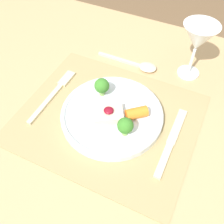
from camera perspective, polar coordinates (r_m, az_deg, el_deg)
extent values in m
plane|color=brown|center=(1.35, -0.48, -21.77)|extent=(8.00, 8.00, 0.00)
cube|color=tan|center=(0.67, -0.91, -2.22)|extent=(1.41, 0.94, 0.03)
cylinder|color=tan|center=(1.44, -16.65, 9.01)|extent=(0.06, 0.06, 0.73)
cube|color=#9E895B|center=(0.65, -0.92, -1.36)|extent=(0.43, 0.36, 0.00)
cylinder|color=silver|center=(0.65, 0.00, -0.67)|extent=(0.25, 0.25, 0.02)
torus|color=silver|center=(0.64, 0.00, -0.22)|extent=(0.25, 0.25, 0.01)
cube|color=beige|center=(0.63, -0.73, -0.49)|extent=(0.09, 0.08, 0.02)
ellipsoid|color=maroon|center=(0.62, -0.75, 0.36)|extent=(0.02, 0.02, 0.01)
cylinder|color=#84B256|center=(0.68, -2.18, 4.41)|extent=(0.01, 0.01, 0.02)
sphere|color=#387A28|center=(0.66, -2.24, 5.75)|extent=(0.04, 0.04, 0.04)
cylinder|color=#84B256|center=(0.60, 2.84, -4.22)|extent=(0.01, 0.01, 0.02)
sphere|color=#387A28|center=(0.58, 2.92, -2.98)|extent=(0.04, 0.04, 0.04)
cylinder|color=orange|center=(0.63, 5.38, -0.20)|extent=(0.06, 0.05, 0.03)
cube|color=beige|center=(0.70, -14.21, 1.90)|extent=(0.01, 0.15, 0.01)
cube|color=beige|center=(0.75, -9.85, 7.19)|extent=(0.02, 0.06, 0.01)
cube|color=beige|center=(0.59, 11.15, -10.32)|extent=(0.02, 0.09, 0.01)
cube|color=beige|center=(0.65, 13.96, -3.11)|extent=(0.02, 0.11, 0.00)
cube|color=beige|center=(0.81, 1.60, 11.35)|extent=(0.14, 0.01, 0.01)
ellipsoid|color=beige|center=(0.78, 7.78, 9.64)|extent=(0.05, 0.04, 0.02)
cylinder|color=white|center=(0.80, 16.22, 8.22)|extent=(0.06, 0.06, 0.01)
cylinder|color=white|center=(0.77, 16.93, 10.57)|extent=(0.01, 0.01, 0.08)
cone|color=white|center=(0.73, 18.34, 15.13)|extent=(0.09, 0.09, 0.07)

